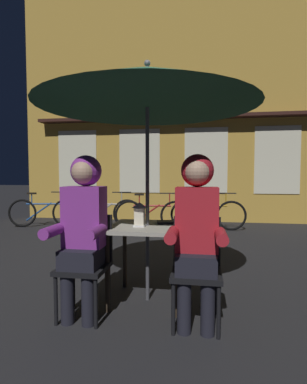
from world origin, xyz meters
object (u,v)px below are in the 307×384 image
Objects in this scene: lantern at (140,214)px; person_left_hooded at (83,220)px; bicycle_third at (152,215)px; bicycle_nearest at (44,212)px; chair_right at (197,264)px; bicycle_second at (105,213)px; person_right_hooded at (197,223)px; bicycle_fourth at (208,214)px; book at (167,222)px; patio_umbrella at (147,87)px; potted_plant at (76,202)px; chair_left at (86,259)px; cafe_table at (147,236)px.

lantern is 0.55m from person_left_hooded.
lantern is 0.14× the size of bicycle_third.
bicycle_nearest is (-3.08, 3.78, -0.51)m from lantern.
bicycle_second is (-2.18, 4.22, -0.14)m from chair_right.
person_right_hooded is 4.38m from bicycle_fourth.
person_right_hooded is at bearing -62.98° from bicycle_second.
lantern is at bearing 39.92° from person_left_hooded.
bicycle_third is at bearing 104.24° from person_right_hooded.
bicycle_nearest is at bearing 129.23° from lantern.
patio_umbrella is at bearing -151.77° from book.
lantern is 4.90m from bicycle_nearest.
lantern reaches higher than potted_plant.
chair_left is (-0.48, -0.37, -1.57)m from patio_umbrella.
person_right_hooded reaches higher than book.
lantern is 0.14× the size of bicycle_second.
bicycle_second is at bearing 112.66° from lantern.
patio_umbrella is at bearing -49.64° from bicycle_nearest.
person_left_hooded reaches higher than bicycle_nearest.
chair_right is (0.48, -0.37, -1.57)m from patio_umbrella.
person_left_hooded reaches higher than chair_right.
bicycle_nearest is (-3.62, 4.13, -0.50)m from person_right_hooded.
chair_left reaches higher than cafe_table.
bicycle_second reaches higher than cafe_table.
patio_umbrella reaches higher than chair_left.
lantern is (-0.06, -0.08, -1.20)m from patio_umbrella.
lantern is 0.14× the size of bicycle_nearest.
bicycle_fourth is (0.72, 4.00, -0.51)m from lantern.
bicycle_second is 1.15m from bicycle_third.
book is 5.01m from potted_plant.
bicycle_second is 2.36m from bicycle_fourth.
lantern is 4.10m from bicycle_fourth.
bicycle_third is at bearing 98.68° from patio_umbrella.
chair_left reaches higher than bicycle_nearest.
book is at bearing 43.47° from lantern.
bicycle_second is at bearing 171.25° from bicycle_third.
bicycle_nearest and bicycle_third have the same top height.
person_left_hooded reaches higher than potted_plant.
potted_plant reaches higher than chair_left.
chair_right is 5.45m from bicycle_nearest.
cafe_table is at bearing -66.17° from bicycle_second.
person_left_hooded is 0.85× the size of bicycle_nearest.
potted_plant is (-3.27, 0.38, 0.20)m from bicycle_fourth.
bicycle_nearest is 0.99× the size of bicycle_second.
patio_umbrella is 1.68m from chair_left.
bicycle_third is at bearing -168.43° from bicycle_fourth.
potted_plant reaches higher than bicycle_second.
chair_right is at bearing -92.42° from bicycle_fourth.
lantern reaches higher than bicycle_fourth.
bicycle_third is at bearing 104.43° from chair_right.
cafe_table is 5.03m from potted_plant.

